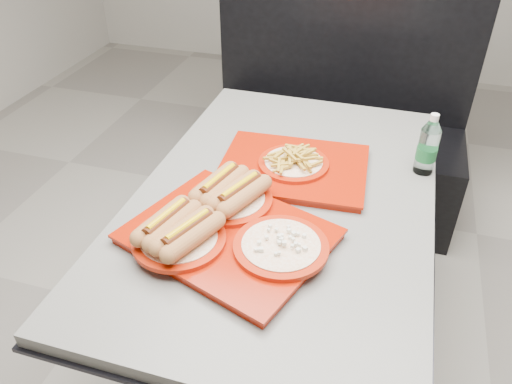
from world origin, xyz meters
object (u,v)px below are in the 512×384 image
(booth_bench, at_px, (333,131))
(tray_far, at_px, (293,165))
(diner_table, at_px, (283,234))
(water_bottle, at_px, (428,148))
(tray_near, at_px, (223,225))

(booth_bench, relative_size, tray_far, 2.71)
(diner_table, height_order, water_bottle, water_bottle)
(water_bottle, bearing_deg, tray_far, -162.82)
(diner_table, height_order, booth_bench, booth_bench)
(tray_near, distance_m, tray_far, 0.39)
(diner_table, xyz_separation_m, booth_bench, (0.00, 1.09, -0.18))
(booth_bench, bearing_deg, water_bottle, -63.96)
(tray_far, distance_m, water_bottle, 0.44)
(diner_table, bearing_deg, tray_near, -114.58)
(diner_table, bearing_deg, tray_far, 91.35)
(tray_near, xyz_separation_m, tray_far, (0.11, 0.38, -0.01))
(tray_far, relative_size, water_bottle, 2.38)
(booth_bench, distance_m, tray_far, 1.03)
(tray_far, bearing_deg, water_bottle, 17.18)
(booth_bench, xyz_separation_m, tray_near, (-0.11, -1.34, 0.39))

